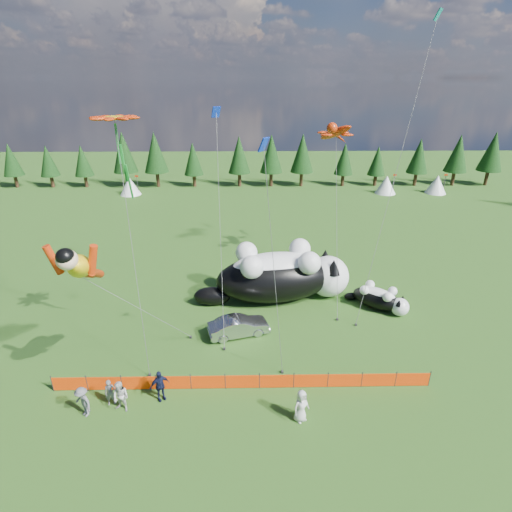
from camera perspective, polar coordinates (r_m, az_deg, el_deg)
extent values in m
plane|color=#0C3409|center=(27.02, -1.86, -14.07)|extent=(160.00, 160.00, 0.00)
cylinder|color=#262626|center=(26.92, -27.10, -15.89)|extent=(0.06, 0.06, 1.10)
cylinder|color=#262626|center=(26.13, -23.00, -16.35)|extent=(0.06, 0.06, 1.10)
cylinder|color=#262626|center=(25.47, -18.64, -16.75)|extent=(0.06, 0.06, 1.10)
cylinder|color=#262626|center=(24.96, -14.06, -17.07)|extent=(0.06, 0.06, 1.10)
cylinder|color=#262626|center=(24.60, -9.30, -17.29)|extent=(0.06, 0.06, 1.10)
cylinder|color=#262626|center=(24.40, -4.42, -17.40)|extent=(0.06, 0.06, 1.10)
cylinder|color=#262626|center=(24.36, 0.50, -17.39)|extent=(0.06, 0.06, 1.10)
cylinder|color=#262626|center=(24.49, 5.41, -17.26)|extent=(0.06, 0.06, 1.10)
cylinder|color=#262626|center=(24.77, 10.22, -17.02)|extent=(0.06, 0.06, 1.10)
cylinder|color=#262626|center=(25.22, 14.88, -16.68)|extent=(0.06, 0.06, 1.10)
cylinder|color=#262626|center=(25.81, 19.33, -16.25)|extent=(0.06, 0.06, 1.10)
cylinder|color=#262626|center=(26.54, 23.54, -15.76)|extent=(0.06, 0.06, 1.10)
cube|color=#FF3D05|center=(26.54, -25.06, -16.21)|extent=(2.00, 0.04, 0.90)
cube|color=#FF3D05|center=(25.81, -20.83, -16.65)|extent=(2.00, 0.04, 0.90)
cube|color=#FF3D05|center=(25.23, -16.36, -17.01)|extent=(2.00, 0.04, 0.90)
cube|color=#FF3D05|center=(24.79, -11.69, -17.28)|extent=(2.00, 0.04, 0.90)
cube|color=#FF3D05|center=(24.51, -6.87, -17.45)|extent=(2.00, 0.04, 0.90)
cube|color=#FF3D05|center=(24.39, -1.96, -17.50)|extent=(2.00, 0.04, 0.90)
cube|color=#FF3D05|center=(24.44, 2.96, -17.43)|extent=(2.00, 0.04, 0.90)
cube|color=#FF3D05|center=(24.64, 7.82, -17.24)|extent=(2.00, 0.04, 0.90)
cube|color=#FF3D05|center=(25.01, 12.56, -16.95)|extent=(2.00, 0.04, 0.90)
cube|color=#FF3D05|center=(25.53, 17.12, -16.56)|extent=(2.00, 0.04, 0.90)
cube|color=#FF3D05|center=(26.19, 21.45, -16.10)|extent=(2.00, 0.04, 0.90)
ellipsoid|color=black|center=(32.28, 2.76, -3.17)|extent=(10.13, 5.84, 3.83)
ellipsoid|color=white|center=(31.85, 2.79, -1.64)|extent=(7.63, 4.23, 2.34)
sphere|color=white|center=(33.53, 10.25, -2.87)|extent=(3.41, 3.41, 3.41)
sphere|color=#E15777|center=(34.03, 12.55, -2.66)|extent=(0.48, 0.48, 0.48)
ellipsoid|color=black|center=(32.24, -6.24, -5.70)|extent=(3.17, 1.92, 1.49)
cone|color=black|center=(32.08, 11.02, -1.51)|extent=(1.19, 1.19, 1.19)
cone|color=black|center=(33.82, 9.86, -0.04)|extent=(1.19, 1.19, 1.19)
sphere|color=white|center=(33.26, 6.27, 1.00)|extent=(1.79, 1.79, 1.79)
sphere|color=white|center=(30.84, 7.62, -0.99)|extent=(1.79, 1.79, 1.79)
sphere|color=white|center=(32.39, -1.37, 0.49)|extent=(1.79, 1.79, 1.79)
sphere|color=white|center=(29.90, -0.61, -1.60)|extent=(1.79, 1.79, 1.79)
ellipsoid|color=black|center=(33.00, 16.86, -5.86)|extent=(4.22, 3.84, 1.57)
ellipsoid|color=white|center=(32.81, 16.95, -5.27)|extent=(3.14, 2.84, 0.96)
sphere|color=white|center=(32.62, 19.85, -6.86)|extent=(1.39, 1.39, 1.39)
sphere|color=#E15777|center=(32.50, 20.84, -7.14)|extent=(0.20, 0.20, 0.20)
ellipsoid|color=black|center=(33.83, 13.47, -5.60)|extent=(1.34, 1.23, 0.61)
cone|color=black|center=(31.99, 19.75, -6.32)|extent=(0.49, 0.49, 0.49)
cone|color=black|center=(32.70, 20.21, -5.70)|extent=(0.49, 0.49, 0.49)
sphere|color=white|center=(32.90, 18.92, -4.78)|extent=(0.73, 0.73, 0.73)
sphere|color=white|center=(31.93, 18.26, -5.60)|extent=(0.73, 0.73, 0.73)
sphere|color=white|center=(33.37, 15.97, -3.95)|extent=(0.73, 0.73, 0.73)
sphere|color=white|center=(32.42, 15.23, -4.73)|extent=(0.73, 0.73, 0.73)
imported|color=#B1B1B6|center=(28.52, -2.48, -10.01)|extent=(4.53, 2.62, 1.41)
imported|color=#5E5E64|center=(24.66, -20.12, -17.83)|extent=(0.67, 0.54, 1.59)
imported|color=beige|center=(23.98, -18.76, -18.51)|extent=(1.05, 0.82, 1.89)
imported|color=#121632|center=(24.04, -13.58, -17.57)|extent=(1.27, 1.09, 1.93)
imported|color=#5E5E64|center=(24.42, -23.51, -18.57)|extent=(1.32, 1.19, 1.83)
imported|color=beige|center=(22.47, 6.46, -20.50)|extent=(1.12, 1.03, 1.93)
cylinder|color=#595959|center=(25.24, -15.74, -7.00)|extent=(0.03, 0.03, 10.18)
cube|color=#262626|center=(28.89, -9.31, -11.37)|extent=(0.15, 0.15, 0.16)
cylinder|color=#595959|center=(32.92, 11.40, 5.16)|extent=(0.03, 0.03, 15.94)
cube|color=#262626|center=(31.00, 11.55, -8.85)|extent=(0.15, 0.15, 0.16)
cylinder|color=#595959|center=(23.32, -17.09, -0.24)|extent=(0.03, 0.03, 14.85)
cube|color=#262626|center=(26.27, -14.94, -16.10)|extent=(0.15, 0.15, 0.16)
cube|color=#198E2A|center=(22.90, -18.77, 12.37)|extent=(0.19, 0.19, 4.08)
cylinder|color=#595959|center=(27.07, -5.14, 3.84)|extent=(0.03, 0.03, 15.96)
cube|color=#262626|center=(27.56, -4.54, -13.05)|extent=(0.15, 0.15, 0.16)
cylinder|color=#595959|center=(30.79, 19.35, 11.05)|extent=(0.03, 0.03, 22.50)
cube|color=#262626|center=(30.68, 14.07, -9.51)|extent=(0.15, 0.15, 0.16)
cylinder|color=#595959|center=(21.82, 2.61, -2.37)|extent=(0.03, 0.03, 13.71)
cube|color=#262626|center=(25.72, 3.77, -16.18)|extent=(0.15, 0.15, 0.16)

